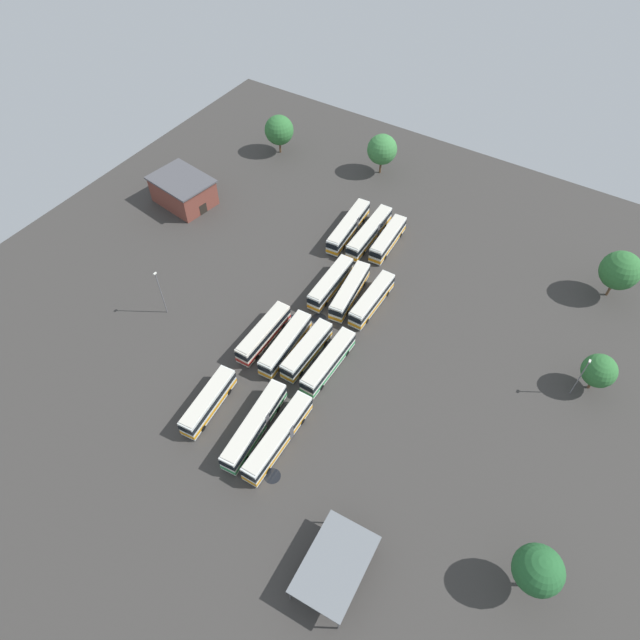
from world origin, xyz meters
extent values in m
plane|color=#383533|center=(0.00, 0.00, 0.00)|extent=(125.47, 125.47, 0.00)
cube|color=silver|center=(-22.26, -7.48, 1.83)|extent=(14.58, 3.68, 3.07)
cube|color=beige|center=(-22.26, -7.48, 3.44)|extent=(13.99, 3.44, 0.14)
cube|color=black|center=(-22.26, -7.48, 2.32)|extent=(14.66, 3.73, 0.98)
cube|color=orange|center=(-22.26, -7.48, 0.97)|extent=(14.66, 3.73, 0.61)
cube|color=black|center=(-15.05, -6.86, 2.42)|extent=(0.23, 2.01, 1.13)
cube|color=#47474C|center=(-23.84, -7.61, 1.83)|extent=(1.11, 2.57, 2.95)
cylinder|color=black|center=(-17.90, -5.97, 0.50)|extent=(1.02, 0.38, 1.00)
cylinder|color=black|center=(-17.70, -8.22, 0.50)|extent=(1.02, 0.38, 1.00)
cylinder|color=black|center=(-26.81, -6.74, 0.50)|extent=(1.02, 0.38, 1.00)
cylinder|color=black|center=(-26.61, -8.99, 0.50)|extent=(1.02, 0.38, 1.00)
cube|color=silver|center=(-22.90, -3.19, 1.83)|extent=(14.50, 2.91, 3.07)
cube|color=beige|center=(-22.90, -3.19, 3.44)|extent=(13.91, 2.70, 0.14)
cube|color=black|center=(-22.90, -3.19, 2.32)|extent=(14.57, 2.95, 0.98)
cube|color=orange|center=(-22.90, -3.19, 0.97)|extent=(14.57, 2.95, 0.61)
cube|color=black|center=(-15.68, -2.96, 2.42)|extent=(0.12, 2.01, 1.13)
cube|color=#47474C|center=(-24.49, -3.24, 1.83)|extent=(0.98, 2.53, 2.95)
cylinder|color=black|center=(-18.47, -1.92, 0.50)|extent=(1.01, 0.33, 1.00)
cylinder|color=black|center=(-18.40, -4.18, 0.50)|extent=(1.01, 0.33, 1.00)
cylinder|color=black|center=(-27.41, -2.21, 0.50)|extent=(1.01, 0.33, 1.00)
cylinder|color=black|center=(-27.34, -4.46, 0.50)|extent=(1.01, 0.33, 1.00)
cube|color=silver|center=(-23.16, 0.69, 1.83)|extent=(11.76, 3.16, 3.07)
cube|color=beige|center=(-23.16, 0.69, 3.44)|extent=(11.29, 2.94, 0.14)
cube|color=black|center=(-23.16, 0.69, 2.32)|extent=(11.82, 3.21, 0.98)
cube|color=orange|center=(-23.16, 0.69, 0.97)|extent=(11.82, 3.21, 0.61)
cube|color=black|center=(-17.35, 1.04, 2.42)|extent=(0.18, 2.01, 1.13)
cylinder|color=black|center=(-19.63, 2.03, 0.50)|extent=(1.02, 0.36, 1.00)
cylinder|color=black|center=(-19.50, -0.22, 0.50)|extent=(1.02, 0.36, 1.00)
cylinder|color=black|center=(-26.83, 1.59, 0.50)|extent=(1.02, 0.36, 1.00)
cylinder|color=black|center=(-26.70, -0.66, 0.50)|extent=(1.02, 0.36, 1.00)
cube|color=silver|center=(-7.46, -2.38, 1.83)|extent=(12.17, 2.89, 3.07)
cube|color=beige|center=(-7.46, -2.38, 3.44)|extent=(11.68, 2.68, 0.14)
cube|color=black|center=(-7.46, -2.38, 2.32)|extent=(12.23, 2.93, 0.98)
cube|color=orange|center=(-7.46, -2.38, 0.97)|extent=(12.23, 2.93, 0.61)
cube|color=black|center=(-1.41, -2.16, 2.42)|extent=(0.13, 2.01, 1.13)
cylinder|color=black|center=(-3.76, -1.11, 0.50)|extent=(1.01, 0.34, 1.00)
cylinder|color=black|center=(-3.68, -3.37, 0.50)|extent=(1.01, 0.34, 1.00)
cylinder|color=black|center=(-11.25, -1.38, 0.50)|extent=(1.01, 0.34, 1.00)
cylinder|color=black|center=(-11.17, -3.64, 0.50)|extent=(1.01, 0.34, 1.00)
cube|color=silver|center=(-7.57, 1.45, 1.83)|extent=(12.69, 4.01, 3.07)
cube|color=beige|center=(-7.57, 1.45, 3.44)|extent=(12.17, 3.76, 0.14)
cube|color=black|center=(-7.57, 1.45, 2.32)|extent=(12.76, 4.06, 0.98)
cube|color=orange|center=(-7.57, 1.45, 0.97)|extent=(12.76, 4.06, 0.61)
cube|color=black|center=(-1.37, 2.24, 2.42)|extent=(0.31, 2.01, 1.13)
cylinder|color=black|center=(-3.88, 3.06, 0.50)|extent=(1.03, 0.42, 1.00)
cylinder|color=black|center=(-3.59, 0.82, 0.50)|extent=(1.03, 0.42, 1.00)
cylinder|color=black|center=(-11.55, 2.08, 0.50)|extent=(1.03, 0.42, 1.00)
cylinder|color=black|center=(-11.27, -0.16, 0.50)|extent=(1.03, 0.42, 1.00)
cube|color=silver|center=(-7.91, 5.66, 1.83)|extent=(12.02, 2.52, 3.07)
cube|color=beige|center=(-7.91, 5.66, 3.44)|extent=(11.54, 2.32, 0.14)
cube|color=black|center=(-7.91, 5.66, 2.32)|extent=(12.08, 2.56, 0.98)
cube|color=orange|center=(-7.91, 5.66, 0.97)|extent=(12.08, 2.56, 0.61)
cube|color=black|center=(-1.89, 5.70, 2.42)|extent=(0.07, 2.01, 1.13)
cylinder|color=black|center=(-4.19, 6.81, 0.50)|extent=(1.00, 0.31, 1.00)
cylinder|color=black|center=(-4.18, 4.55, 0.50)|extent=(1.00, 0.31, 1.00)
cylinder|color=black|center=(-11.64, 6.77, 0.50)|extent=(1.00, 0.31, 1.00)
cylinder|color=black|center=(-11.63, 4.51, 0.50)|extent=(1.00, 0.31, 1.00)
cube|color=silver|center=(8.11, -5.58, 1.83)|extent=(12.18, 2.70, 3.07)
cube|color=beige|center=(8.11, -5.58, 3.44)|extent=(11.69, 2.50, 0.14)
cube|color=black|center=(8.11, -5.58, 2.32)|extent=(12.24, 2.74, 0.98)
cube|color=red|center=(8.11, -5.58, 0.97)|extent=(12.24, 2.74, 0.61)
cube|color=black|center=(14.19, -5.45, 2.42)|extent=(0.10, 2.01, 1.13)
cylinder|color=black|center=(11.85, -4.37, 0.50)|extent=(1.01, 0.32, 1.00)
cylinder|color=black|center=(11.89, -6.63, 0.50)|extent=(1.01, 0.32, 1.00)
cylinder|color=black|center=(4.33, -4.53, 0.50)|extent=(1.01, 0.32, 1.00)
cylinder|color=black|center=(4.37, -6.79, 0.50)|extent=(1.01, 0.32, 1.00)
cube|color=silver|center=(7.99, -1.34, 1.83)|extent=(12.59, 3.19, 3.07)
cube|color=beige|center=(7.99, -1.34, 3.44)|extent=(12.08, 2.96, 0.14)
cube|color=black|center=(7.99, -1.34, 2.32)|extent=(12.65, 3.23, 0.98)
cube|color=orange|center=(7.99, -1.34, 0.97)|extent=(12.65, 3.23, 0.61)
cube|color=black|center=(14.22, -0.97, 2.42)|extent=(0.18, 2.01, 1.13)
cylinder|color=black|center=(11.78, 0.01, 0.50)|extent=(1.02, 0.36, 1.00)
cylinder|color=black|center=(11.91, -2.24, 0.50)|extent=(1.02, 0.36, 1.00)
cylinder|color=black|center=(4.06, -0.44, 0.50)|extent=(1.02, 0.36, 1.00)
cylinder|color=black|center=(4.20, -2.70, 0.50)|extent=(1.02, 0.36, 1.00)
cube|color=silver|center=(7.20, 2.23, 1.83)|extent=(11.44, 2.48, 3.07)
cube|color=beige|center=(7.20, 2.23, 3.44)|extent=(10.98, 2.28, 0.14)
cube|color=black|center=(7.20, 2.23, 2.32)|extent=(11.50, 2.51, 0.98)
cube|color=orange|center=(7.20, 2.23, 0.97)|extent=(11.50, 2.51, 0.61)
cube|color=black|center=(12.93, 2.22, 2.42)|extent=(0.06, 2.01, 1.13)
cylinder|color=black|center=(10.75, 3.36, 0.50)|extent=(1.00, 0.30, 1.00)
cylinder|color=black|center=(10.74, 1.10, 0.50)|extent=(1.00, 0.30, 1.00)
cylinder|color=black|center=(3.66, 3.37, 0.50)|extent=(1.00, 0.30, 1.00)
cylinder|color=black|center=(3.66, 1.11, 0.50)|extent=(1.00, 0.30, 1.00)
cube|color=silver|center=(7.33, 6.34, 1.83)|extent=(12.48, 2.50, 3.07)
cube|color=beige|center=(7.33, 6.34, 3.44)|extent=(11.98, 2.30, 0.14)
cube|color=black|center=(7.33, 6.34, 2.32)|extent=(12.54, 2.54, 0.98)
cube|color=#2D8C4C|center=(7.33, 6.34, 0.97)|extent=(12.54, 2.54, 0.61)
cube|color=black|center=(13.58, 6.36, 2.42)|extent=(0.07, 2.01, 1.13)
cylinder|color=black|center=(11.20, 7.48, 0.50)|extent=(1.00, 0.30, 1.00)
cylinder|color=black|center=(11.20, 5.22, 0.50)|extent=(1.00, 0.30, 1.00)
cylinder|color=black|center=(3.46, 7.45, 0.50)|extent=(1.00, 0.30, 1.00)
cylinder|color=black|center=(3.47, 5.19, 0.50)|extent=(1.00, 0.30, 1.00)
cube|color=silver|center=(22.99, -4.76, 1.83)|extent=(11.53, 3.64, 3.07)
cube|color=beige|center=(22.99, -4.76, 3.44)|extent=(11.05, 3.40, 0.14)
cube|color=black|center=(22.99, -4.76, 2.32)|extent=(11.59, 3.68, 0.98)
cube|color=orange|center=(22.99, -4.76, 0.97)|extent=(11.59, 3.68, 0.61)
cube|color=black|center=(28.63, -4.16, 2.42)|extent=(0.27, 2.01, 1.13)
cylinder|color=black|center=(26.36, -3.26, 0.50)|extent=(1.03, 0.40, 1.00)
cylinder|color=black|center=(26.60, -5.51, 0.50)|extent=(1.03, 0.40, 1.00)
cylinder|color=black|center=(19.38, -4.01, 0.50)|extent=(1.03, 0.40, 1.00)
cylinder|color=black|center=(19.62, -6.25, 0.50)|extent=(1.03, 0.40, 1.00)
cube|color=silver|center=(22.51, 3.37, 1.83)|extent=(14.60, 3.88, 3.07)
cube|color=beige|center=(22.51, 3.37, 3.44)|extent=(14.01, 3.62, 0.14)
cube|color=black|center=(22.51, 3.37, 2.32)|extent=(14.68, 3.92, 0.98)
cube|color=#2D8C4C|center=(22.51, 3.37, 0.97)|extent=(14.68, 3.92, 0.61)
cube|color=black|center=(29.70, 4.09, 2.42)|extent=(0.26, 2.01, 1.13)
cube|color=#47474C|center=(20.93, 3.21, 1.83)|extent=(1.14, 2.58, 2.95)
cylinder|color=black|center=(26.84, 4.94, 0.50)|extent=(1.02, 0.40, 1.00)
cylinder|color=black|center=(27.07, 2.69, 0.50)|extent=(1.02, 0.40, 1.00)
cylinder|color=black|center=(17.94, 4.05, 0.50)|extent=(1.02, 0.40, 1.00)
cylinder|color=black|center=(18.17, 1.80, 0.50)|extent=(1.02, 0.40, 1.00)
cube|color=silver|center=(22.21, 7.29, 1.83)|extent=(14.49, 2.87, 3.07)
cube|color=beige|center=(22.21, 7.29, 3.44)|extent=(13.91, 2.66, 0.14)
cube|color=black|center=(22.21, 7.29, 2.32)|extent=(14.57, 2.91, 0.98)
cube|color=orange|center=(22.21, 7.29, 0.97)|extent=(14.57, 2.91, 0.61)
cube|color=black|center=(29.43, 7.49, 2.42)|extent=(0.12, 2.01, 1.13)
cube|color=#47474C|center=(20.62, 7.24, 1.83)|extent=(0.97, 2.53, 2.95)
cylinder|color=black|center=(26.65, 8.54, 0.50)|extent=(1.01, 0.33, 1.00)
cylinder|color=black|center=(26.71, 6.29, 0.50)|extent=(1.01, 0.33, 1.00)
cylinder|color=black|center=(17.70, 8.29, 0.50)|extent=(1.01, 0.33, 1.00)
cylinder|color=black|center=(17.77, 6.03, 0.50)|extent=(1.01, 0.33, 1.00)
cube|color=brown|center=(-12.85, -41.13, 2.68)|extent=(10.03, 12.50, 5.36)
cube|color=#4C4C51|center=(-12.85, -41.13, 5.54)|extent=(10.63, 13.25, 0.36)
cube|color=black|center=(-12.02, -35.48, 1.10)|extent=(1.79, 0.32, 2.20)
cube|color=slate|center=(32.90, 23.15, 3.38)|extent=(11.35, 7.67, 0.20)
cylinder|color=#59595B|center=(37.88, 26.67, 1.64)|extent=(0.20, 0.20, 3.28)
cylinder|color=#59595B|center=(38.26, 20.25, 1.64)|extent=(0.20, 0.20, 3.28)
cylinder|color=#59595B|center=(27.54, 26.05, 1.64)|extent=(0.20, 0.20, 3.28)
cylinder|color=#59595B|center=(27.92, 19.63, 1.64)|extent=(0.20, 0.20, 3.28)
cylinder|color=slate|center=(-8.65, 40.01, 4.02)|extent=(0.16, 0.16, 8.04)
cube|color=silver|center=(-8.65, 40.01, 8.22)|extent=(0.56, 0.28, 0.20)
cylinder|color=slate|center=(12.08, -23.42, 4.58)|extent=(0.16, 0.16, 9.16)
cube|color=silver|center=(12.08, -23.42, 9.34)|extent=(0.56, 0.28, 0.20)
cylinder|color=brown|center=(-11.19, 42.09, 1.12)|extent=(0.44, 0.44, 2.24)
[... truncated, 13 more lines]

